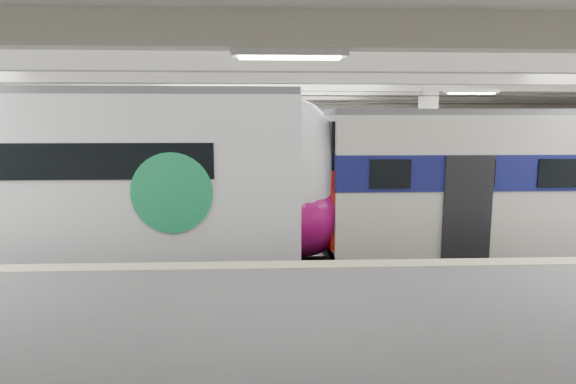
{
  "coord_description": "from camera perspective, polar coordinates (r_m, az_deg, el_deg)",
  "views": [
    {
      "loc": [
        -0.33,
        -12.79,
        4.01
      ],
      "look_at": [
        0.3,
        1.0,
        2.0
      ],
      "focal_mm": 30.0,
      "sensor_mm": 36.0,
      "label": 1
    }
  ],
  "objects": [
    {
      "name": "modern_emu",
      "position": [
        13.73,
        -22.67,
        0.82
      ],
      "size": [
        15.24,
        3.14,
        4.85
      ],
      "color": "white",
      "rests_on": "ground"
    },
    {
      "name": "far_train",
      "position": [
        19.89,
        -25.32,
        3.16
      ],
      "size": [
        15.54,
        3.9,
        4.86
      ],
      "rotation": [
        0.0,
        0.0,
        0.05
      ],
      "color": "white",
      "rests_on": "ground"
    },
    {
      "name": "station_hall",
      "position": [
        11.09,
        -0.87,
        4.32
      ],
      "size": [
        36.0,
        24.0,
        5.75
      ],
      "color": "black",
      "rests_on": "ground"
    },
    {
      "name": "older_rer",
      "position": [
        15.25,
        29.57,
        0.67
      ],
      "size": [
        13.1,
        2.89,
        4.34
      ],
      "color": "beige",
      "rests_on": "ground"
    }
  ]
}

